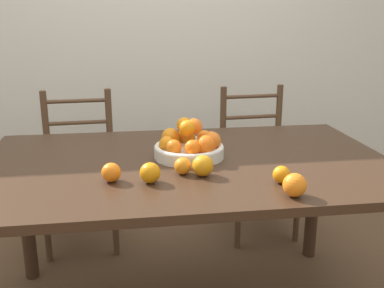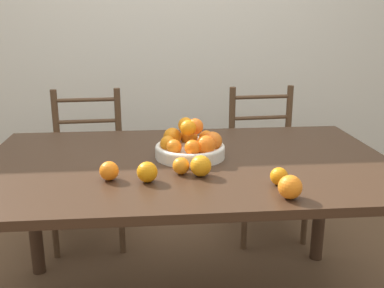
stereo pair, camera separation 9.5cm
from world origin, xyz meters
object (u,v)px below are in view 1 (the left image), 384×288
object	(u,v)px
orange_loose_1	(295,185)
chair_right	(257,163)
orange_loose_5	(111,172)
orange_loose_2	(150,173)
orange_loose_0	(203,166)
orange_loose_4	(282,175)
fruit_bowl	(190,145)
chair_left	(80,172)
orange_loose_3	(183,166)

from	to	relation	value
orange_loose_1	chair_right	world-z (taller)	chair_right
orange_loose_5	orange_loose_2	bearing A→B (deg)	-12.96
orange_loose_0	orange_loose_4	distance (m)	0.30
chair_right	orange_loose_5	bearing A→B (deg)	-133.81
chair_right	orange_loose_4	bearing A→B (deg)	-106.43
orange_loose_1	orange_loose_4	size ratio (longest dim) A/B	1.25
fruit_bowl	orange_loose_2	distance (m)	0.34
fruit_bowl	orange_loose_5	distance (m)	0.41
orange_loose_5	chair_left	bearing A→B (deg)	102.45
fruit_bowl	orange_loose_1	bearing A→B (deg)	-59.00
fruit_bowl	orange_loose_1	world-z (taller)	fruit_bowl
orange_loose_1	chair_right	size ratio (longest dim) A/B	0.09
orange_loose_4	orange_loose_5	distance (m)	0.62
orange_loose_2	orange_loose_0	bearing A→B (deg)	12.32
orange_loose_2	orange_loose_4	world-z (taller)	orange_loose_2
chair_left	orange_loose_3	bearing A→B (deg)	-66.33
chair_right	orange_loose_1	bearing A→B (deg)	-105.15
orange_loose_1	fruit_bowl	bearing A→B (deg)	121.00
orange_loose_2	orange_loose_5	distance (m)	0.14
orange_loose_4	orange_loose_5	world-z (taller)	orange_loose_5
fruit_bowl	orange_loose_4	world-z (taller)	fruit_bowl
fruit_bowl	chair_right	bearing A→B (deg)	55.25
chair_right	orange_loose_2	bearing A→B (deg)	-128.11
orange_loose_5	chair_right	size ratio (longest dim) A/B	0.08
fruit_bowl	orange_loose_2	xyz separation A→B (m)	(-0.19, -0.28, -0.01)
fruit_bowl	orange_loose_4	size ratio (longest dim) A/B	4.61
orange_loose_0	orange_loose_2	size ratio (longest dim) A/B	1.06
orange_loose_0	chair_left	distance (m)	1.23
chair_right	orange_loose_3	bearing A→B (deg)	-124.90
orange_loose_0	chair_right	distance (m)	1.21
orange_loose_1	orange_loose_3	xyz separation A→B (m)	(-0.35, 0.27, -0.01)
orange_loose_2	orange_loose_4	distance (m)	0.48
orange_loose_4	orange_loose_5	xyz separation A→B (m)	(-0.62, 0.11, 0.00)
chair_left	chair_right	distance (m)	1.10
orange_loose_1	orange_loose_5	size ratio (longest dim) A/B	1.13
orange_loose_2	orange_loose_1	bearing A→B (deg)	-22.71
orange_loose_2	chair_left	size ratio (longest dim) A/B	0.08
orange_loose_3	chair_right	world-z (taller)	chair_right
orange_loose_0	chair_left	world-z (taller)	chair_left
fruit_bowl	orange_loose_1	distance (m)	0.56
orange_loose_0	orange_loose_2	world-z (taller)	orange_loose_0
fruit_bowl	orange_loose_4	distance (m)	0.46
orange_loose_5	orange_loose_0	bearing A→B (deg)	1.98
fruit_bowl	orange_loose_5	world-z (taller)	fruit_bowl
orange_loose_1	chair_left	bearing A→B (deg)	123.68
chair_left	orange_loose_0	bearing A→B (deg)	-63.78
orange_loose_0	orange_loose_3	world-z (taller)	orange_loose_0
orange_loose_0	orange_loose_2	distance (m)	0.21
orange_loose_4	fruit_bowl	bearing A→B (deg)	129.00
orange_loose_1	orange_loose_4	bearing A→B (deg)	90.64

